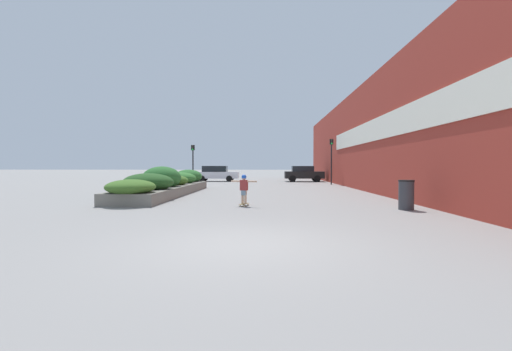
% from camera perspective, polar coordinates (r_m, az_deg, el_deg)
% --- Properties ---
extents(ground_plane, '(300.00, 300.00, 0.00)m').
position_cam_1_polar(ground_plane, '(6.81, -2.09, -11.36)').
color(ground_plane, gray).
extents(building_wall_right, '(0.67, 41.06, 6.70)m').
position_cam_1_polar(building_wall_right, '(24.83, 16.50, 5.70)').
color(building_wall_right, maroon).
rests_on(building_wall_right, ground_plane).
extents(planter_box, '(2.30, 11.92, 1.52)m').
position_cam_1_polar(planter_box, '(18.96, -14.56, -1.33)').
color(planter_box, slate).
rests_on(planter_box, ground_plane).
extents(skateboard, '(0.38, 0.62, 0.09)m').
position_cam_1_polar(skateboard, '(13.16, -2.02, -4.81)').
color(skateboard, olive).
rests_on(skateboard, ground_plane).
extents(skateboarder, '(1.01, 0.39, 1.12)m').
position_cam_1_polar(skateboarder, '(13.10, -2.02, -1.77)').
color(skateboarder, tan).
rests_on(skateboarder, skateboard).
extents(trash_bin, '(0.54, 0.54, 1.04)m').
position_cam_1_polar(trash_bin, '(13.07, 23.75, -2.97)').
color(trash_bin, '#38383D').
rests_on(trash_bin, ground_plane).
extents(car_leftmost, '(4.40, 1.90, 1.56)m').
position_cam_1_polar(car_leftmost, '(35.03, -6.64, 0.35)').
color(car_leftmost, silver).
rests_on(car_leftmost, ground_plane).
extents(car_center_left, '(3.85, 1.95, 1.56)m').
position_cam_1_polar(car_center_left, '(34.44, 7.94, 0.34)').
color(car_center_left, black).
rests_on(car_center_left, ground_plane).
extents(car_center_right, '(3.99, 2.01, 1.45)m').
position_cam_1_polar(car_center_right, '(35.51, 24.75, 0.17)').
color(car_center_right, black).
rests_on(car_center_right, ground_plane).
extents(traffic_light_left, '(0.28, 0.30, 3.34)m').
position_cam_1_polar(traffic_light_left, '(29.56, -10.48, 2.99)').
color(traffic_light_left, black).
rests_on(traffic_light_left, ground_plane).
extents(traffic_light_right, '(0.28, 0.30, 3.80)m').
position_cam_1_polar(traffic_light_right, '(29.22, 12.46, 3.54)').
color(traffic_light_right, black).
rests_on(traffic_light_right, ground_plane).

